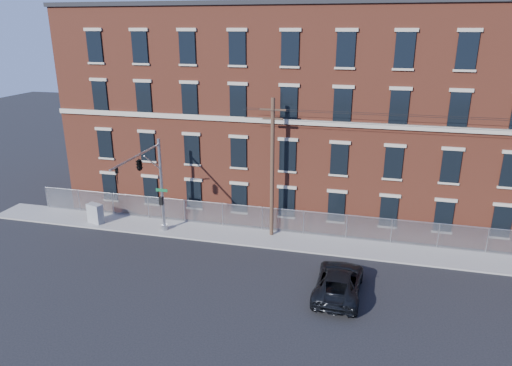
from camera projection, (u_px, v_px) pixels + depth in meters
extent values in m
plane|color=black|center=(222.00, 269.00, 29.31)|extent=(140.00, 140.00, 0.00)
cube|color=gray|center=(414.00, 254.00, 31.13)|extent=(65.00, 3.00, 0.12)
cube|color=brown|center=(417.00, 114.00, 36.85)|extent=(55.00, 14.00, 16.00)
cube|color=black|center=(429.00, 5.00, 34.24)|extent=(55.30, 14.30, 0.30)
cube|color=#A59C89|center=(426.00, 128.00, 30.25)|extent=(55.00, 0.18, 0.35)
cube|color=black|center=(110.00, 187.00, 37.70)|extent=(1.20, 0.10, 2.20)
cube|color=black|center=(105.00, 144.00, 36.55)|extent=(1.20, 0.10, 2.20)
cube|color=black|center=(100.00, 96.00, 35.33)|extent=(1.20, 0.10, 2.20)
cube|color=black|center=(95.00, 47.00, 34.17)|extent=(1.20, 0.10, 2.20)
cube|color=black|center=(151.00, 191.00, 36.86)|extent=(1.20, 0.10, 2.20)
cube|color=black|center=(148.00, 147.00, 35.70)|extent=(1.20, 0.10, 2.20)
cube|color=black|center=(144.00, 97.00, 34.48)|extent=(1.20, 0.10, 2.20)
cube|color=black|center=(140.00, 47.00, 33.33)|extent=(1.20, 0.10, 2.20)
cube|color=black|center=(194.00, 194.00, 36.02)|extent=(1.20, 0.10, 2.20)
cube|color=black|center=(192.00, 150.00, 34.86)|extent=(1.20, 0.10, 2.20)
cube|color=black|center=(190.00, 99.00, 33.64)|extent=(1.20, 0.10, 2.20)
cube|color=black|center=(187.00, 48.00, 32.49)|extent=(1.20, 0.10, 2.20)
cube|color=black|center=(239.00, 198.00, 35.17)|extent=(1.20, 0.10, 2.20)
cube|color=black|center=(239.00, 153.00, 34.02)|extent=(1.20, 0.10, 2.20)
cube|color=black|center=(238.00, 101.00, 32.80)|extent=(1.20, 0.10, 2.20)
cube|color=black|center=(237.00, 48.00, 31.64)|extent=(1.20, 0.10, 2.20)
cube|color=black|center=(287.00, 203.00, 34.33)|extent=(1.20, 0.10, 2.20)
cube|color=black|center=(288.00, 156.00, 33.18)|extent=(1.20, 0.10, 2.20)
cube|color=black|center=(289.00, 103.00, 31.96)|extent=(1.20, 0.10, 2.20)
cube|color=black|center=(290.00, 49.00, 30.80)|extent=(1.20, 0.10, 2.20)
cube|color=black|center=(336.00, 207.00, 33.49)|extent=(1.20, 0.10, 2.20)
cube|color=black|center=(339.00, 159.00, 32.33)|extent=(1.20, 0.10, 2.20)
cube|color=black|center=(342.00, 105.00, 31.11)|extent=(1.20, 0.10, 2.20)
cube|color=black|center=(346.00, 50.00, 29.96)|extent=(1.20, 0.10, 2.20)
cube|color=black|center=(389.00, 212.00, 32.65)|extent=(1.20, 0.10, 2.20)
cube|color=black|center=(393.00, 163.00, 31.49)|extent=(1.20, 0.10, 2.20)
cube|color=black|center=(399.00, 107.00, 30.27)|extent=(1.20, 0.10, 2.20)
cube|color=black|center=(405.00, 50.00, 29.12)|extent=(1.20, 0.10, 2.20)
cube|color=black|center=(444.00, 217.00, 31.80)|extent=(1.20, 0.10, 2.20)
cube|color=black|center=(451.00, 167.00, 30.65)|extent=(1.20, 0.10, 2.20)
cube|color=black|center=(459.00, 110.00, 29.43)|extent=(1.20, 0.10, 2.20)
cube|color=black|center=(467.00, 51.00, 28.27)|extent=(1.20, 0.10, 2.20)
cube|color=black|center=(502.00, 222.00, 30.96)|extent=(1.20, 0.10, 2.20)
cube|color=black|center=(511.00, 171.00, 29.81)|extent=(1.20, 0.10, 2.20)
cube|color=#A5A8AD|center=(415.00, 233.00, 32.02)|extent=(59.00, 0.02, 1.80)
cylinder|color=#9EA0A5|center=(416.00, 221.00, 31.73)|extent=(59.00, 0.04, 0.04)
cylinder|color=#9EA0A5|center=(47.00, 197.00, 38.79)|extent=(0.06, 0.06, 1.85)
cylinder|color=#9EA0A5|center=(79.00, 200.00, 38.08)|extent=(0.06, 0.06, 1.85)
cylinder|color=#9EA0A5|center=(113.00, 204.00, 37.37)|extent=(0.06, 0.06, 1.85)
cylinder|color=#9EA0A5|center=(148.00, 207.00, 36.65)|extent=(0.06, 0.06, 1.85)
cylinder|color=#9EA0A5|center=(185.00, 211.00, 35.94)|extent=(0.06, 0.06, 1.85)
cylinder|color=#9EA0A5|center=(223.00, 214.00, 35.23)|extent=(0.06, 0.06, 1.85)
cylinder|color=#9EA0A5|center=(262.00, 218.00, 34.51)|extent=(0.06, 0.06, 1.85)
cylinder|color=#9EA0A5|center=(303.00, 222.00, 33.80)|extent=(0.06, 0.06, 1.85)
cylinder|color=#9EA0A5|center=(346.00, 227.00, 33.09)|extent=(0.06, 0.06, 1.85)
cylinder|color=#9EA0A5|center=(391.00, 231.00, 32.37)|extent=(0.06, 0.06, 1.85)
cylinder|color=#9EA0A5|center=(438.00, 236.00, 31.66)|extent=(0.06, 0.06, 1.85)
cylinder|color=#9EA0A5|center=(487.00, 240.00, 30.95)|extent=(0.06, 0.06, 1.85)
cylinder|color=#9EA0A5|center=(162.00, 186.00, 33.66)|extent=(0.22, 0.22, 7.00)
cylinder|color=#9EA0A5|center=(164.00, 227.00, 34.72)|extent=(0.50, 0.50, 0.40)
cylinder|color=#9EA0A5|center=(137.00, 156.00, 29.68)|extent=(0.14, 6.50, 0.14)
cylinder|color=#9EA0A5|center=(152.00, 162.00, 31.89)|extent=(0.08, 2.18, 1.56)
cube|color=#0C592D|center=(162.00, 190.00, 33.61)|extent=(0.90, 0.03, 0.22)
cube|color=black|center=(161.00, 201.00, 33.79)|extent=(0.25, 0.25, 0.60)
imported|color=black|center=(117.00, 176.00, 27.52)|extent=(0.16, 0.20, 1.00)
imported|color=black|center=(139.00, 163.00, 30.09)|extent=(0.53, 2.48, 1.00)
cylinder|color=#4A3225|center=(272.00, 169.00, 32.35)|extent=(0.28, 0.28, 10.00)
cube|color=#4A3225|center=(273.00, 110.00, 31.01)|extent=(1.80, 0.12, 0.12)
cube|color=#4A3225|center=(273.00, 119.00, 31.20)|extent=(1.40, 0.12, 0.12)
imported|color=black|center=(339.00, 282.00, 26.43)|extent=(2.74, 5.59, 1.53)
cube|color=gray|center=(95.00, 213.00, 35.77)|extent=(1.35, 0.94, 1.53)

